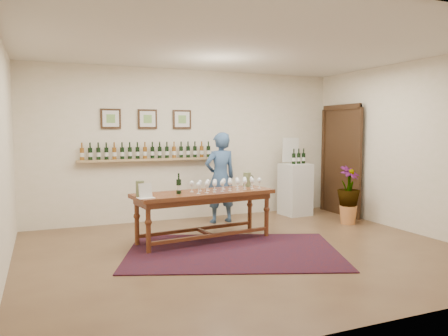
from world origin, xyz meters
name	(u,v)px	position (x,y,z in m)	size (l,w,h in m)	color
ground	(246,251)	(0.00, 0.00, 0.00)	(6.00, 6.00, 0.00)	brown
room_shell	(303,159)	(2.11, 1.86, 1.12)	(6.00, 6.00, 6.00)	#F2E1CD
rug	(233,251)	(-0.18, 0.04, 0.01)	(2.89, 1.93, 0.02)	#4F100E
tasting_table	(204,199)	(-0.34, 0.75, 0.65)	(2.21, 0.93, 0.76)	#4A1E12
table_glasses	(226,184)	(0.03, 0.78, 0.85)	(1.27, 0.29, 0.18)	white
table_bottles	(178,182)	(-0.77, 0.72, 0.93)	(0.31, 0.18, 0.33)	black
pitcher_left	(140,189)	(-1.33, 0.66, 0.87)	(0.14, 0.14, 0.22)	#636C43
pitcher_right	(247,179)	(0.50, 1.02, 0.88)	(0.15, 0.15, 0.23)	#636C43
menu_card	(145,191)	(-1.30, 0.48, 0.86)	(0.22, 0.16, 0.20)	silver
display_pedestal	(295,189)	(2.03, 2.00, 0.51)	(0.51, 0.51, 1.02)	silver
pedestal_bottles	(299,157)	(2.07, 1.96, 1.16)	(0.28, 0.07, 0.28)	black
info_sign	(291,150)	(2.02, 2.17, 1.29)	(0.39, 0.02, 0.53)	silver
potted_plant	(349,195)	(2.46, 0.90, 0.52)	(0.59, 0.59, 0.90)	#C67B42
person	(220,178)	(0.39, 1.91, 0.82)	(0.60, 0.39, 1.64)	#335079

